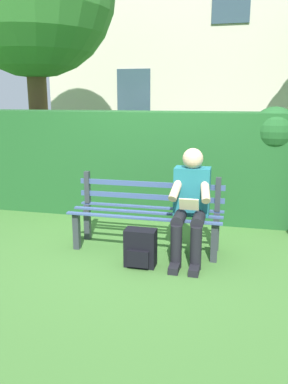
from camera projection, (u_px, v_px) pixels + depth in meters
The scene contains 6 objects.
ground at pixel (146, 249), 4.45m from camera, with size 60.00×60.00×0.00m, color #3D6B2D.
park_bench at pixel (147, 213), 4.42m from camera, with size 1.71×0.49×0.84m.
person_seated at pixel (190, 202), 4.09m from camera, with size 0.44×0.73×1.18m.
hedge_backdrop at pixel (150, 162), 5.63m from camera, with size 5.69×0.75×1.59m.
building_facade at pixel (231, 41), 10.88m from camera, with size 9.66×3.26×6.49m.
backpack at pixel (140, 248), 3.98m from camera, with size 0.32×0.25×0.39m.
Camera 1 is at (-0.94, 4.06, 1.71)m, focal length 36.21 mm.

